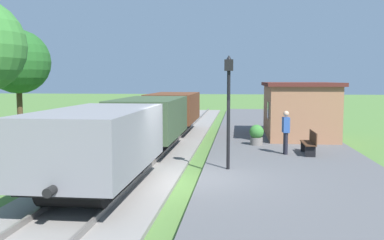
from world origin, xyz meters
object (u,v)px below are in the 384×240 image
(freight_train, at_px, (150,122))
(tree_trackside_far, at_px, (18,62))
(station_hut, at_px, (298,109))
(lamp_post_near, at_px, (229,91))
(bench_near_hut, at_px, (310,142))
(person_waiting, at_px, (286,131))
(potted_planter, at_px, (257,135))

(freight_train, relative_size, tree_trackside_far, 3.43)
(station_hut, relative_size, lamp_post_near, 1.57)
(bench_near_hut, distance_m, person_waiting, 1.05)
(freight_train, xyz_separation_m, person_waiting, (5.59, -0.80, -0.21))
(freight_train, distance_m, lamp_post_near, 5.33)
(potted_planter, distance_m, tree_trackside_far, 12.30)
(bench_near_hut, relative_size, tree_trackside_far, 0.27)
(station_hut, bearing_deg, bench_near_hut, -92.80)
(freight_train, bearing_deg, potted_planter, 17.40)
(freight_train, bearing_deg, lamp_post_near, -48.27)
(freight_train, relative_size, bench_near_hut, 12.93)
(freight_train, relative_size, person_waiting, 11.35)
(potted_planter, bearing_deg, person_waiting, -65.03)
(tree_trackside_far, bearing_deg, lamp_post_near, -31.20)
(bench_near_hut, bearing_deg, freight_train, 173.58)
(bench_near_hut, distance_m, lamp_post_near, 4.86)
(person_waiting, height_order, potted_planter, person_waiting)
(person_waiting, relative_size, lamp_post_near, 0.46)
(freight_train, distance_m, station_hut, 8.22)
(station_hut, bearing_deg, lamp_post_near, -111.78)
(bench_near_hut, bearing_deg, tree_trackside_far, 166.33)
(station_hut, xyz_separation_m, person_waiting, (-1.21, -5.42, -0.47))
(freight_train, distance_m, potted_planter, 4.82)
(person_waiting, xyz_separation_m, potted_planter, (-1.04, 2.23, -0.46))
(station_hut, bearing_deg, freight_train, -145.82)
(potted_planter, bearing_deg, station_hut, 54.88)
(freight_train, xyz_separation_m, tree_trackside_far, (-7.23, 2.61, 2.65))
(bench_near_hut, height_order, tree_trackside_far, tree_trackside_far)
(potted_planter, bearing_deg, bench_near_hut, -47.49)
(freight_train, bearing_deg, bench_near_hut, -6.42)
(freight_train, height_order, potted_planter, freight_train)
(potted_planter, height_order, tree_trackside_far, tree_trackside_far)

